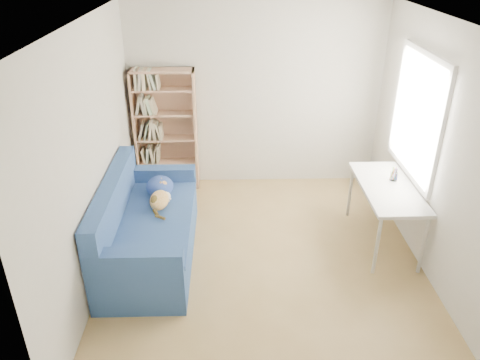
{
  "coord_description": "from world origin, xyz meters",
  "views": [
    {
      "loc": [
        -0.38,
        -4.31,
        3.25
      ],
      "look_at": [
        -0.26,
        0.34,
        0.85
      ],
      "focal_mm": 35.0,
      "sensor_mm": 36.0,
      "label": 1
    }
  ],
  "objects_px": {
    "sofa": "(146,229)",
    "bookshelf": "(166,135)",
    "pen_cup": "(394,175)",
    "desk": "(387,191)"
  },
  "relations": [
    {
      "from": "sofa",
      "to": "bookshelf",
      "type": "relative_size",
      "value": 1.13
    },
    {
      "from": "sofa",
      "to": "pen_cup",
      "type": "xyz_separation_m",
      "value": [
        2.85,
        0.37,
        0.45
      ]
    },
    {
      "from": "desk",
      "to": "pen_cup",
      "type": "xyz_separation_m",
      "value": [
        0.1,
        0.15,
        0.13
      ]
    },
    {
      "from": "bookshelf",
      "to": "sofa",
      "type": "bearing_deg",
      "value": -91.93
    },
    {
      "from": "desk",
      "to": "pen_cup",
      "type": "relative_size",
      "value": 8.09
    },
    {
      "from": "pen_cup",
      "to": "desk",
      "type": "bearing_deg",
      "value": -124.83
    },
    {
      "from": "sofa",
      "to": "pen_cup",
      "type": "height_order",
      "value": "sofa"
    },
    {
      "from": "sofa",
      "to": "desk",
      "type": "height_order",
      "value": "sofa"
    },
    {
      "from": "desk",
      "to": "pen_cup",
      "type": "bearing_deg",
      "value": 55.17
    },
    {
      "from": "bookshelf",
      "to": "pen_cup",
      "type": "bearing_deg",
      "value": -26.09
    }
  ]
}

